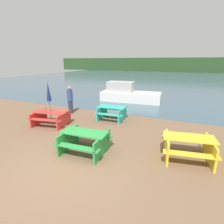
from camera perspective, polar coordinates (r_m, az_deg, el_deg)
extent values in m
plane|color=brown|center=(5.91, -14.37, -16.94)|extent=(60.00, 60.00, 0.00)
cube|color=#425B6B|center=(35.03, 18.68, 10.36)|extent=(60.00, 50.00, 0.00)
cube|color=#284723|center=(54.84, 21.02, 14.15)|extent=(80.00, 1.60, 4.00)
cube|color=green|center=(6.32, -9.04, -6.57)|extent=(1.70, 0.80, 0.04)
cube|color=green|center=(6.03, -11.47, -11.20)|extent=(1.68, 0.38, 0.04)
cube|color=green|center=(6.89, -6.70, -7.33)|extent=(1.68, 0.38, 0.04)
cube|color=green|center=(6.82, -14.03, -8.67)|extent=(0.15, 1.38, 0.73)
cube|color=green|center=(6.20, -3.18, -10.81)|extent=(0.15, 1.38, 0.73)
cube|color=yellow|center=(6.32, 23.86, -7.61)|extent=(1.72, 0.96, 0.04)
cube|color=yellow|center=(5.97, 24.33, -12.55)|extent=(1.65, 0.55, 0.04)
cube|color=yellow|center=(6.95, 22.85, -8.24)|extent=(1.65, 0.55, 0.04)
cube|color=yellow|center=(6.40, 17.40, -10.58)|extent=(0.30, 1.37, 0.76)
cube|color=yellow|center=(6.64, 29.28, -11.00)|extent=(0.30, 1.37, 0.76)
cube|color=red|center=(9.40, -19.47, 0.06)|extent=(1.82, 1.00, 0.04)
cube|color=red|center=(9.03, -21.16, -2.41)|extent=(1.74, 0.59, 0.04)
cube|color=red|center=(9.91, -17.65, -0.44)|extent=(1.74, 0.59, 0.04)
cube|color=red|center=(9.90, -22.79, -1.69)|extent=(0.32, 1.37, 0.68)
cube|color=red|center=(9.14, -15.43, -2.42)|extent=(0.32, 1.37, 0.68)
cube|color=#33B7A8|center=(9.69, -0.04, 1.69)|extent=(1.56, 0.78, 0.04)
cube|color=#33B7A8|center=(9.28, -1.25, -0.82)|extent=(1.53, 0.36, 0.04)
cube|color=#33B7A8|center=(10.26, 1.05, 0.89)|extent=(1.53, 0.36, 0.04)
cube|color=#33B7A8|center=(10.02, -3.36, -0.08)|extent=(0.14, 1.38, 0.71)
cube|color=#33B7A8|center=(9.60, 3.43, -0.83)|extent=(0.14, 1.38, 0.71)
cylinder|color=brown|center=(9.30, -19.70, 2.42)|extent=(0.04, 0.04, 2.21)
cone|color=navy|center=(9.17, -20.08, 6.31)|extent=(0.23, 0.23, 0.93)
cube|color=silver|center=(14.36, 6.10, 5.03)|extent=(4.89, 2.07, 0.76)
cube|color=#B2B2B2|center=(14.44, 2.84, 8.31)|extent=(2.19, 1.34, 0.80)
cylinder|color=#283351|center=(11.30, -13.36, 1.63)|extent=(0.29, 0.29, 0.80)
cylinder|color=#334784|center=(11.14, -13.61, 5.31)|extent=(0.34, 0.34, 0.68)
sphere|color=tan|center=(11.07, -13.77, 7.60)|extent=(0.22, 0.22, 0.22)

